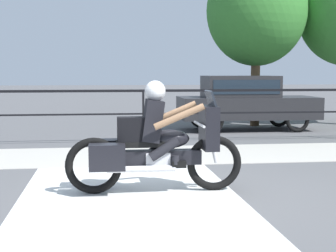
% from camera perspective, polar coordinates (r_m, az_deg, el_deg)
% --- Properties ---
extents(ground_plane, '(120.00, 120.00, 0.00)m').
position_cam_1_polar(ground_plane, '(7.13, 0.71, -7.62)').
color(ground_plane, '#565659').
extents(sidewalk_band, '(44.00, 2.40, 0.01)m').
position_cam_1_polar(sidewalk_band, '(10.45, -1.93, -3.23)').
color(sidewalk_band, '#B7B2A8').
rests_on(sidewalk_band, ground).
extents(crosswalk_band, '(2.95, 6.00, 0.01)m').
position_cam_1_polar(crosswalk_band, '(6.88, -4.20, -8.11)').
color(crosswalk_band, silver).
rests_on(crosswalk_band, ground).
extents(fence_railing, '(36.00, 0.05, 1.27)m').
position_cam_1_polar(fence_railing, '(12.11, -2.76, 2.77)').
color(fence_railing, black).
rests_on(fence_railing, ground).
extents(motorcycle, '(2.48, 0.76, 1.56)m').
position_cam_1_polar(motorcycle, '(7.16, -1.58, -1.99)').
color(motorcycle, black).
rests_on(motorcycle, ground).
extents(parked_car, '(3.95, 1.62, 1.57)m').
position_cam_1_polar(parked_car, '(15.03, 8.48, 2.95)').
color(parked_car, '#232326').
rests_on(parked_car, ground).
extents(tree_behind_car, '(3.08, 3.08, 5.25)m').
position_cam_1_polar(tree_behind_car, '(16.42, 9.78, 12.44)').
color(tree_behind_car, brown).
rests_on(tree_behind_car, ground).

